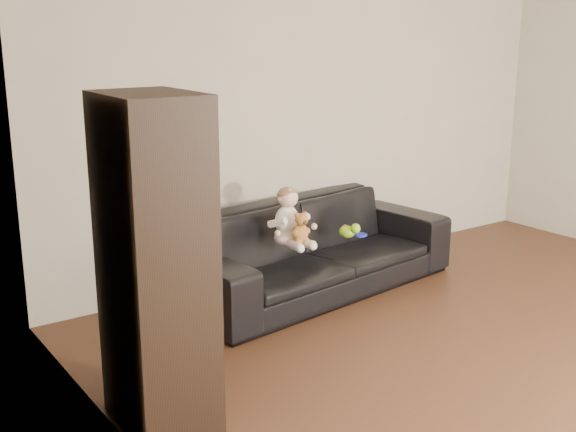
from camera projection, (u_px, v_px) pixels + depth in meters
wall_back at (321, 114)px, 6.00m from camera, size 5.00×0.00×5.00m
wall_left at (228, 241)px, 2.43m from camera, size 0.00×5.50×5.50m
sofa at (314, 248)px, 5.60m from camera, size 2.43×1.20×0.68m
cabinet at (156, 266)px, 3.57m from camera, size 0.44×0.59×1.71m
shelf_item at (156, 190)px, 3.48m from camera, size 0.19×0.25×0.28m
baby at (289, 220)px, 5.25m from camera, size 0.29×0.36×0.43m
teddy_bear at (301, 228)px, 5.15m from camera, size 0.13×0.14×0.23m
toy_green at (347, 232)px, 5.47m from camera, size 0.12×0.14×0.09m
toy_rattle at (345, 231)px, 5.54m from camera, size 0.09×0.09×0.07m
toy_blue_disc at (360, 235)px, 5.54m from camera, size 0.11×0.11×0.01m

